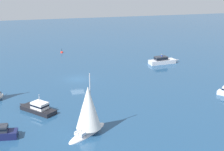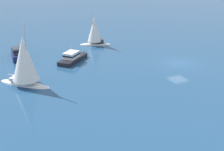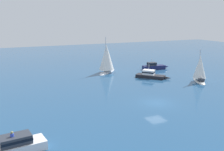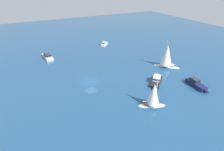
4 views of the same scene
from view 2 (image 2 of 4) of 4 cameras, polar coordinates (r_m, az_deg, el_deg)
ground_plane at (r=49.72m, az=11.29°, el=2.02°), size 160.00×160.00×0.00m
launch at (r=53.29m, az=-15.76°, el=3.66°), size 6.51×2.21×2.57m
yacht at (r=57.46m, az=-2.94°, el=7.33°), size 3.50×5.39×6.31m
launch_2 at (r=49.84m, az=-6.68°, el=3.07°), size 5.54×6.07×2.74m
ketch at (r=41.71m, az=-14.66°, el=2.15°), size 6.29×6.03×8.03m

